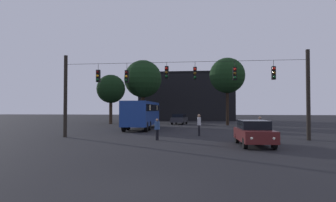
{
  "coord_description": "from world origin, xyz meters",
  "views": [
    {
      "loc": [
        1.87,
        -7.84,
        2.2
      ],
      "look_at": [
        -1.6,
        19.22,
        2.96
      ],
      "focal_mm": 31.46,
      "sensor_mm": 36.0,
      "label": 1
    }
  ],
  "objects": [
    {
      "name": "tree_right_far",
      "position": [
        -12.22,
        34.69,
        5.21
      ],
      "size": [
        4.26,
        4.26,
        7.38
      ],
      "color": "#2D2116",
      "rests_on": "ground"
    },
    {
      "name": "tree_behind_building",
      "position": [
        -8.26,
        39.03,
        7.11
      ],
      "size": [
        6.1,
        6.1,
        10.2
      ],
      "color": "#2D2116",
      "rests_on": "ground"
    },
    {
      "name": "car_far_left",
      "position": [
        -1.95,
        35.03,
        0.8
      ],
      "size": [
        2.25,
        4.47,
        1.52
      ],
      "color": "#2D2D33",
      "rests_on": "ground"
    },
    {
      "name": "corner_building",
      "position": [
        -1.8,
        51.65,
        4.69
      ],
      "size": [
        18.35,
        8.89,
        9.39
      ],
      "color": "black",
      "rests_on": "ground"
    },
    {
      "name": "city_bus",
      "position": [
        -5.14,
        24.33,
        1.87
      ],
      "size": [
        2.99,
        11.1,
        3.0
      ],
      "color": "navy",
      "rests_on": "ground"
    },
    {
      "name": "pedestrian_crossing_left",
      "position": [
        1.33,
        16.36,
        1.02
      ],
      "size": [
        0.29,
        0.39,
        1.79
      ],
      "color": "black",
      "rests_on": "ground"
    },
    {
      "name": "tree_left_silhouette",
      "position": [
        4.83,
        33.08,
        6.8
      ],
      "size": [
        4.85,
        4.85,
        9.26
      ],
      "color": "black",
      "rests_on": "ground"
    },
    {
      "name": "pedestrian_crossing_center",
      "position": [
        -1.55,
        12.79,
        0.85
      ],
      "size": [
        0.34,
        0.42,
        1.53
      ],
      "color": "black",
      "rests_on": "ground"
    },
    {
      "name": "ground_plane",
      "position": [
        0.0,
        24.5,
        0.0
      ],
      "size": [
        168.0,
        168.0,
        0.0
      ],
      "primitive_type": "plane",
      "color": "black",
      "rests_on": "ground"
    },
    {
      "name": "overhead_signal_span",
      "position": [
        0.01,
        14.06,
        3.84
      ],
      "size": [
        18.47,
        0.44,
        6.45
      ],
      "color": "black",
      "rests_on": "ground"
    },
    {
      "name": "pedestrian_crossing_right",
      "position": [
        6.22,
        16.67,
        0.9
      ],
      "size": [
        0.32,
        0.41,
        1.6
      ],
      "color": "black",
      "rests_on": "ground"
    },
    {
      "name": "car_near_right",
      "position": [
        4.74,
        10.35,
        0.8
      ],
      "size": [
        2.01,
        4.41,
        1.52
      ],
      "color": "#511919",
      "rests_on": "ground"
    }
  ]
}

